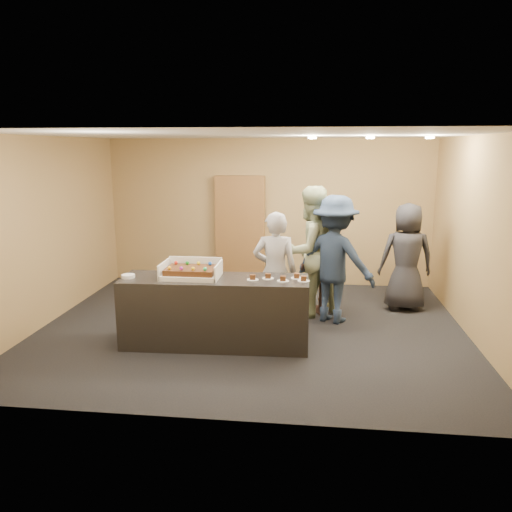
# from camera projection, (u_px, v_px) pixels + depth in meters

# --- Properties ---
(room) EXTENTS (6.04, 6.00, 2.70)m
(room) POSITION_uv_depth(u_px,v_px,m) (252.00, 235.00, 6.88)
(room) COLOR black
(room) RESTS_ON ground
(serving_counter) EXTENTS (2.42, 0.79, 0.90)m
(serving_counter) POSITION_uv_depth(u_px,v_px,m) (215.00, 312.00, 6.47)
(serving_counter) COLOR black
(serving_counter) RESTS_ON floor
(storage_cabinet) EXTENTS (0.92, 0.15, 2.03)m
(storage_cabinet) POSITION_uv_depth(u_px,v_px,m) (240.00, 230.00, 9.35)
(storage_cabinet) COLOR brown
(storage_cabinet) RESTS_ON floor
(cake_box) EXTENTS (0.74, 0.51, 0.22)m
(cake_box) POSITION_uv_depth(u_px,v_px,m) (192.00, 273.00, 6.43)
(cake_box) COLOR white
(cake_box) RESTS_ON serving_counter
(sheet_cake) EXTENTS (0.63, 0.43, 0.12)m
(sheet_cake) POSITION_uv_depth(u_px,v_px,m) (191.00, 270.00, 6.39)
(sheet_cake) COLOR #3E220E
(sheet_cake) RESTS_ON cake_box
(plate_stack) EXTENTS (0.17, 0.17, 0.04)m
(plate_stack) POSITION_uv_depth(u_px,v_px,m) (128.00, 276.00, 6.39)
(plate_stack) COLOR white
(plate_stack) RESTS_ON serving_counter
(slice_a) EXTENTS (0.15, 0.15, 0.07)m
(slice_a) POSITION_uv_depth(u_px,v_px,m) (253.00, 278.00, 6.28)
(slice_a) COLOR white
(slice_a) RESTS_ON serving_counter
(slice_b) EXTENTS (0.15, 0.15, 0.07)m
(slice_b) POSITION_uv_depth(u_px,v_px,m) (268.00, 277.00, 6.34)
(slice_b) COLOR white
(slice_b) RESTS_ON serving_counter
(slice_c) EXTENTS (0.15, 0.15, 0.07)m
(slice_c) POSITION_uv_depth(u_px,v_px,m) (283.00, 279.00, 6.22)
(slice_c) COLOR white
(slice_c) RESTS_ON serving_counter
(slice_d) EXTENTS (0.15, 0.15, 0.07)m
(slice_d) POSITION_uv_depth(u_px,v_px,m) (297.00, 277.00, 6.35)
(slice_d) COLOR white
(slice_d) RESTS_ON serving_counter
(slice_e) EXTENTS (0.15, 0.15, 0.07)m
(slice_e) POSITION_uv_depth(u_px,v_px,m) (304.00, 279.00, 6.22)
(slice_e) COLOR white
(slice_e) RESTS_ON serving_counter
(person_server_grey) EXTENTS (0.64, 0.44, 1.69)m
(person_server_grey) POSITION_uv_depth(u_px,v_px,m) (275.00, 272.00, 6.92)
(person_server_grey) COLOR #A6A6AC
(person_server_grey) RESTS_ON floor
(person_sage_man) EXTENTS (1.22, 1.18, 1.98)m
(person_sage_man) POSITION_uv_depth(u_px,v_px,m) (310.00, 252.00, 7.56)
(person_sage_man) COLOR #9DA97E
(person_sage_man) RESTS_ON floor
(person_navy_man) EXTENTS (1.39, 1.16, 1.87)m
(person_navy_man) POSITION_uv_depth(u_px,v_px,m) (335.00, 259.00, 7.27)
(person_navy_man) COLOR #202E46
(person_navy_man) RESTS_ON floor
(person_brown_extra) EXTENTS (0.98, 0.64, 1.55)m
(person_brown_extra) POSITION_uv_depth(u_px,v_px,m) (329.00, 265.00, 7.63)
(person_brown_extra) COLOR brown
(person_brown_extra) RESTS_ON floor
(person_dark_suit) EXTENTS (0.87, 0.59, 1.70)m
(person_dark_suit) POSITION_uv_depth(u_px,v_px,m) (406.00, 257.00, 7.84)
(person_dark_suit) COLOR #242429
(person_dark_suit) RESTS_ON floor
(ceiling_spotlights) EXTENTS (1.72, 0.12, 0.03)m
(ceiling_spotlights) POSITION_uv_depth(u_px,v_px,m) (370.00, 138.00, 6.90)
(ceiling_spotlights) COLOR #FFEAC6
(ceiling_spotlights) RESTS_ON ceiling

